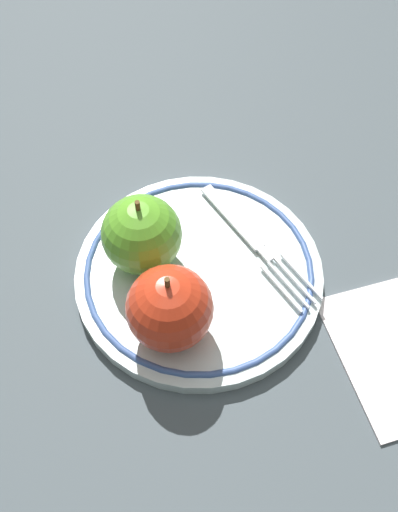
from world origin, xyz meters
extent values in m
plane|color=#444D52|center=(0.00, 0.00, 0.00)|extent=(2.00, 2.00, 0.00)
cylinder|color=silver|center=(-0.02, 0.01, 0.01)|extent=(0.23, 0.23, 0.01)
torus|color=#3B5794|center=(-0.02, 0.01, 0.01)|extent=(0.22, 0.22, 0.01)
sphere|color=red|center=(0.03, -0.03, 0.05)|extent=(0.07, 0.07, 0.07)
cylinder|color=brown|center=(0.03, -0.03, 0.09)|extent=(0.00, 0.00, 0.01)
sphere|color=#57A028|center=(-0.05, -0.04, 0.05)|extent=(0.07, 0.07, 0.07)
cylinder|color=brown|center=(-0.05, -0.04, 0.09)|extent=(0.00, 0.00, 0.01)
cube|color=silver|center=(-0.07, 0.06, 0.02)|extent=(0.09, 0.04, 0.00)
cube|color=silver|center=(-0.02, 0.07, 0.02)|extent=(0.02, 0.01, 0.00)
cube|color=silver|center=(0.02, 0.07, 0.02)|extent=(0.06, 0.02, 0.00)
cube|color=silver|center=(0.02, 0.08, 0.02)|extent=(0.06, 0.02, 0.00)
cube|color=silver|center=(0.02, 0.09, 0.02)|extent=(0.06, 0.02, 0.00)
cube|color=silver|center=(0.02, 0.10, 0.02)|extent=(0.06, 0.02, 0.00)
camera|label=1|loc=(0.26, -0.07, 0.47)|focal=40.00mm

